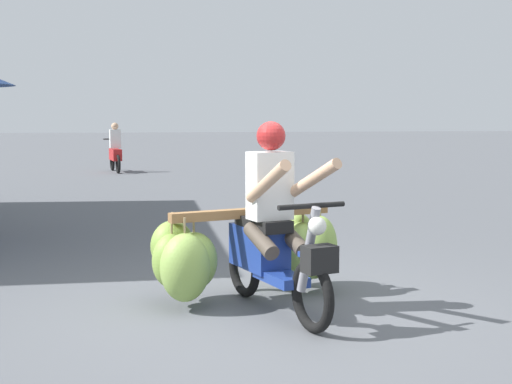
% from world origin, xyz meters
% --- Properties ---
extents(ground_plane, '(120.00, 120.00, 0.00)m').
position_xyz_m(ground_plane, '(0.00, 0.00, 0.00)').
color(ground_plane, '#56595E').
extents(motorbike_main_loaded, '(1.81, 1.95, 1.58)m').
position_xyz_m(motorbike_main_loaded, '(-0.03, 0.48, 0.49)').
color(motorbike_main_loaded, black).
rests_on(motorbike_main_loaded, ground).
extents(motorbike_distant_ahead_left, '(0.56, 1.61, 1.40)m').
position_xyz_m(motorbike_distant_ahead_left, '(-1.70, 15.13, 0.57)').
color(motorbike_distant_ahead_left, black).
rests_on(motorbike_distant_ahead_left, ground).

